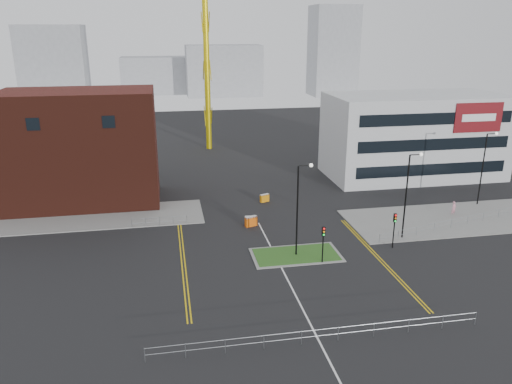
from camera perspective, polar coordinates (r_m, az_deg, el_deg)
ground at (r=41.65m, az=4.76°, el=-12.10°), size 200.00×200.00×0.00m
pavement_left at (r=61.20m, az=-19.39°, el=-2.86°), size 28.00×8.00×0.12m
pavement_right at (r=61.76m, az=21.36°, el=-2.90°), size 24.00×10.00×0.12m
island_kerb at (r=48.93m, az=4.60°, el=-7.19°), size 8.60×4.60×0.08m
grass_island at (r=48.92m, az=4.60°, el=-7.16°), size 8.00×4.00×0.12m
brick_building at (r=65.51m, az=-21.85°, el=4.44°), size 24.20×10.07×14.24m
office_block at (r=77.10m, az=17.56°, el=6.16°), size 25.00×12.20×12.00m
streetlamp_island at (r=46.94m, az=5.02°, el=-1.22°), size 1.46×0.36×9.18m
streetlamp_right_near at (r=53.02m, az=17.04°, el=0.32°), size 1.46×0.36×9.18m
streetlamp_right_far at (r=66.78m, az=24.68°, el=3.04°), size 1.46×0.36×9.18m
traffic_light_island at (r=46.67m, az=7.70°, el=-5.19°), size 0.28×0.33×3.65m
traffic_light_right at (r=51.28m, az=15.56°, el=-3.53°), size 0.28×0.33×3.65m
railing_front at (r=36.37m, az=7.34°, el=-15.67°), size 24.05×0.05×1.10m
railing_left at (r=56.38m, az=-10.97°, el=-3.17°), size 6.05×0.05×1.10m
railing_right at (r=58.78m, az=21.43°, el=-3.21°), size 19.05×5.05×1.10m
centre_line at (r=43.32m, az=4.07°, el=-10.79°), size 0.15×30.00×0.01m
yellow_left_a at (r=49.30m, az=-8.57°, el=-7.18°), size 0.12×24.00×0.01m
yellow_left_b at (r=49.30m, az=-8.22°, el=-7.16°), size 0.12×24.00×0.01m
yellow_right_a at (r=49.63m, az=13.67°, el=-7.34°), size 0.12×20.00×0.01m
yellow_right_b at (r=49.75m, az=13.99°, el=-7.30°), size 0.12×20.00×0.01m
skyline_a at (r=157.84m, az=-22.11°, el=13.29°), size 18.00×12.00×22.00m
skyline_b at (r=166.31m, az=-3.71°, el=13.68°), size 24.00×12.00×16.00m
skyline_c at (r=168.92m, az=8.79°, el=15.63°), size 14.00×12.00×28.00m
skyline_d at (r=175.26m, az=-10.12°, el=13.02°), size 30.00×12.00×12.00m
pedestrian at (r=62.96m, az=21.67°, el=-1.76°), size 0.72×0.59×1.72m
barrier_left at (r=55.45m, az=-0.57°, el=-3.32°), size 1.45×0.89×1.16m
barrier_mid at (r=63.21m, az=0.98°, el=-0.66°), size 1.25×0.82×1.00m
barrier_right at (r=55.94m, az=-0.66°, el=-3.22°), size 1.23×0.54×1.00m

